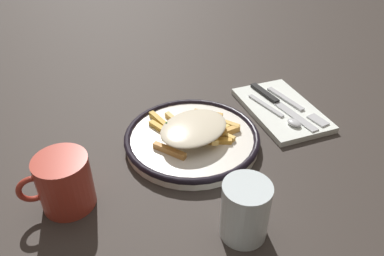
{
  "coord_description": "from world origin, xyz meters",
  "views": [
    {
      "loc": [
        0.24,
        0.53,
        0.46
      ],
      "look_at": [
        0.0,
        0.0,
        0.04
      ],
      "focal_mm": 35.41,
      "sensor_mm": 36.0,
      "label": 1
    }
  ],
  "objects_px": {
    "plate": "(192,138)",
    "spoon": "(282,116)",
    "napkin": "(281,109)",
    "fries_heap": "(196,128)",
    "water_glass": "(245,210)",
    "knife": "(276,102)",
    "fork": "(296,106)",
    "coffee_mug": "(64,183)"
  },
  "relations": [
    {
      "from": "plate",
      "to": "spoon",
      "type": "distance_m",
      "value": 0.2
    },
    {
      "from": "spoon",
      "to": "napkin",
      "type": "bearing_deg",
      "value": -122.69
    },
    {
      "from": "plate",
      "to": "fries_heap",
      "type": "relative_size",
      "value": 1.42
    },
    {
      "from": "fries_heap",
      "to": "plate",
      "type": "bearing_deg",
      "value": -22.8
    },
    {
      "from": "water_glass",
      "to": "napkin",
      "type": "bearing_deg",
      "value": -134.28
    },
    {
      "from": "water_glass",
      "to": "spoon",
      "type": "bearing_deg",
      "value": -135.8
    },
    {
      "from": "napkin",
      "to": "spoon",
      "type": "height_order",
      "value": "spoon"
    },
    {
      "from": "knife",
      "to": "spoon",
      "type": "distance_m",
      "value": 0.06
    },
    {
      "from": "fries_heap",
      "to": "knife",
      "type": "xyz_separation_m",
      "value": [
        -0.22,
        -0.05,
        -0.02
      ]
    },
    {
      "from": "napkin",
      "to": "fork",
      "type": "distance_m",
      "value": 0.03
    },
    {
      "from": "fries_heap",
      "to": "fork",
      "type": "xyz_separation_m",
      "value": [
        -0.25,
        -0.01,
        -0.02
      ]
    },
    {
      "from": "knife",
      "to": "coffee_mug",
      "type": "relative_size",
      "value": 1.85
    },
    {
      "from": "water_glass",
      "to": "fries_heap",
      "type": "bearing_deg",
      "value": -96.52
    },
    {
      "from": "fries_heap",
      "to": "coffee_mug",
      "type": "relative_size",
      "value": 1.64
    },
    {
      "from": "spoon",
      "to": "coffee_mug",
      "type": "height_order",
      "value": "coffee_mug"
    },
    {
      "from": "fries_heap",
      "to": "napkin",
      "type": "xyz_separation_m",
      "value": [
        -0.22,
        -0.03,
        -0.03
      ]
    },
    {
      "from": "spoon",
      "to": "knife",
      "type": "bearing_deg",
      "value": -111.03
    },
    {
      "from": "plate",
      "to": "napkin",
      "type": "xyz_separation_m",
      "value": [
        -0.23,
        -0.02,
        -0.01
      ]
    },
    {
      "from": "coffee_mug",
      "to": "napkin",
      "type": "bearing_deg",
      "value": -169.9
    },
    {
      "from": "plate",
      "to": "water_glass",
      "type": "distance_m",
      "value": 0.23
    },
    {
      "from": "napkin",
      "to": "knife",
      "type": "xyz_separation_m",
      "value": [
        0.0,
        -0.02,
        0.01
      ]
    },
    {
      "from": "fries_heap",
      "to": "water_glass",
      "type": "xyz_separation_m",
      "value": [
        0.03,
        0.22,
        0.01
      ]
    },
    {
      "from": "plate",
      "to": "coffee_mug",
      "type": "height_order",
      "value": "coffee_mug"
    },
    {
      "from": "water_glass",
      "to": "coffee_mug",
      "type": "relative_size",
      "value": 0.83
    },
    {
      "from": "plate",
      "to": "napkin",
      "type": "height_order",
      "value": "plate"
    },
    {
      "from": "fries_heap",
      "to": "napkin",
      "type": "relative_size",
      "value": 0.84
    },
    {
      "from": "knife",
      "to": "water_glass",
      "type": "relative_size",
      "value": 2.22
    },
    {
      "from": "fork",
      "to": "water_glass",
      "type": "height_order",
      "value": "water_glass"
    },
    {
      "from": "plate",
      "to": "fork",
      "type": "xyz_separation_m",
      "value": [
        -0.26,
        -0.01,
        0.0
      ]
    },
    {
      "from": "napkin",
      "to": "knife",
      "type": "relative_size",
      "value": 1.04
    },
    {
      "from": "plate",
      "to": "napkin",
      "type": "bearing_deg",
      "value": -174.06
    },
    {
      "from": "plate",
      "to": "water_glass",
      "type": "relative_size",
      "value": 2.79
    },
    {
      "from": "knife",
      "to": "coffee_mug",
      "type": "height_order",
      "value": "coffee_mug"
    },
    {
      "from": "napkin",
      "to": "water_glass",
      "type": "bearing_deg",
      "value": 45.72
    },
    {
      "from": "water_glass",
      "to": "fork",
      "type": "bearing_deg",
      "value": -138.95
    },
    {
      "from": "fries_heap",
      "to": "water_glass",
      "type": "height_order",
      "value": "water_glass"
    },
    {
      "from": "coffee_mug",
      "to": "fries_heap",
      "type": "bearing_deg",
      "value": -167.21
    },
    {
      "from": "spoon",
      "to": "fries_heap",
      "type": "bearing_deg",
      "value": -2.28
    },
    {
      "from": "water_glass",
      "to": "coffee_mug",
      "type": "bearing_deg",
      "value": -36.03
    },
    {
      "from": "fries_heap",
      "to": "fork",
      "type": "distance_m",
      "value": 0.25
    },
    {
      "from": "napkin",
      "to": "coffee_mug",
      "type": "distance_m",
      "value": 0.48
    },
    {
      "from": "fries_heap",
      "to": "coffee_mug",
      "type": "xyz_separation_m",
      "value": [
        0.25,
        0.06,
        0.01
      ]
    }
  ]
}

